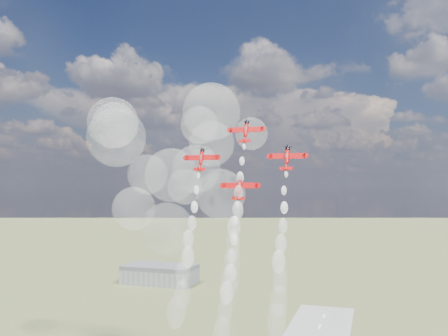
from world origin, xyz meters
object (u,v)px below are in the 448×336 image
object	(u,v)px
plane_left	(201,159)
plane_right	(287,158)
plane_slot	(240,187)
plane_lead	(246,131)
hangar	(160,274)

from	to	relation	value
plane_left	plane_right	distance (m)	27.01
plane_left	plane_slot	world-z (taller)	plane_left
plane_lead	plane_left	world-z (taller)	plane_lead
hangar	plane_lead	distance (m)	215.95
plane_lead	plane_right	world-z (taller)	plane_lead
plane_right	plane_slot	xyz separation A→B (m)	(-13.50, -3.63, -8.73)
plane_lead	plane_slot	distance (m)	18.91
plane_right	plane_lead	bearing A→B (deg)	164.94
hangar	plane_lead	bearing A→B (deg)	-57.21
plane_lead	plane_left	xyz separation A→B (m)	(-13.50, -3.63, -8.73)
plane_right	plane_slot	world-z (taller)	plane_right
plane_lead	hangar	bearing A→B (deg)	122.79
plane_slot	plane_right	bearing A→B (deg)	15.06
plane_slot	plane_lead	bearing A→B (deg)	90.00
plane_lead	plane_right	xyz separation A→B (m)	(13.50, -3.63, -8.73)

